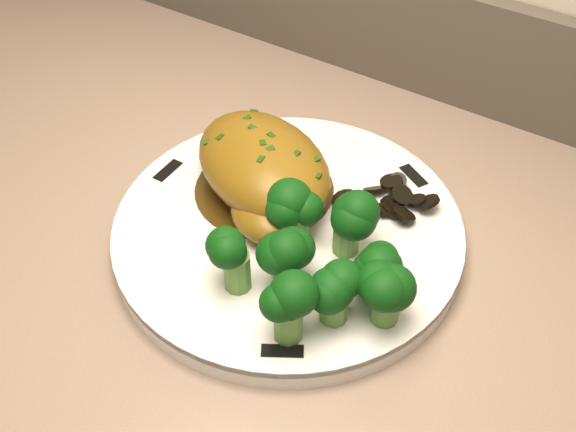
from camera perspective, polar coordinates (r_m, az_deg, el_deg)
The scene contains 8 objects.
plate at distance 0.61m, azimuth 0.00°, elevation -1.32°, with size 0.29×0.29×0.02m, color white.
rim_accent_0 at distance 0.65m, azimuth 9.88°, elevation 3.13°, with size 0.03×0.01×0.00m, color black.
rim_accent_1 at distance 0.66m, azimuth -9.47°, elevation 3.54°, with size 0.03×0.01×0.00m, color black.
rim_accent_2 at distance 0.52m, azimuth -0.45°, elevation -10.65°, with size 0.03×0.01×0.00m, color black.
gravy_pool at distance 0.63m, azimuth -1.89°, elevation 2.10°, with size 0.12×0.12×0.00m, color #39260A.
chicken_breast at distance 0.61m, azimuth -1.94°, elevation 3.60°, with size 0.17×0.15×0.06m.
mushroom_pile at distance 0.62m, azimuth 7.56°, elevation 0.97°, with size 0.08×0.06×0.02m.
broccoli_florets at distance 0.53m, azimuth 2.49°, elevation -3.92°, with size 0.14×0.13×0.05m.
Camera 1 is at (-0.23, 1.37, 1.27)m, focal length 45.00 mm.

